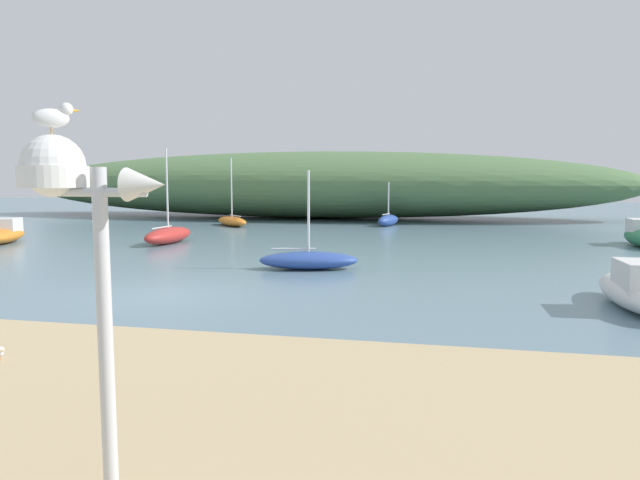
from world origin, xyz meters
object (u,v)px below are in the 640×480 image
Objects in this scene: mast_structure at (71,198)px; sailboat_near_shore at (388,220)px; seagull_on_radar at (53,116)px; sailboat_inner_mooring at (309,260)px; motorboat_far_right at (637,289)px; sailboat_by_sandbar at (168,235)px; sailboat_outer_mooring at (232,221)px; motorboat_west_reach at (4,233)px.

sailboat_near_shore is at bearing 90.46° from mast_structure.
seagull_on_radar reaches higher than sailboat_near_shore.
seagull_on_radar is (-0.13, 0.01, 0.64)m from mast_structure.
mast_structure is at bearing -5.08° from seagull_on_radar.
motorboat_far_right is (8.08, -3.79, 0.14)m from sailboat_inner_mooring.
mast_structure is 0.92× the size of sailboat_inner_mooring.
sailboat_by_sandbar reaches higher than motorboat_far_right.
mast_structure is 20.52m from sailboat_by_sandbar.
mast_structure is 29.25m from sailboat_outer_mooring.
sailboat_inner_mooring is 1.21× the size of sailboat_near_shore.
sailboat_outer_mooring is at bearing 93.75° from sailboat_by_sandbar.
sailboat_by_sandbar is 9.20m from sailboat_outer_mooring.
motorboat_west_reach is (-15.44, -12.45, 0.07)m from sailboat_near_shore.
sailboat_inner_mooring reaches higher than motorboat_far_right.
sailboat_outer_mooring reaches higher than seagull_on_radar.
sailboat_inner_mooring reaches higher than sailboat_near_shore.
sailboat_by_sandbar reaches higher than mast_structure.
sailboat_inner_mooring is at bearing -93.02° from sailboat_near_shore.
sailboat_near_shore is (-0.10, 29.62, -2.93)m from seagull_on_radar.
sailboat_inner_mooring is 0.89× the size of motorboat_far_right.
sailboat_outer_mooring is at bearing -167.62° from sailboat_near_shore.
sailboat_inner_mooring is 16.73m from sailboat_near_shore.
sailboat_by_sandbar reaches higher than sailboat_near_shore.
sailboat_outer_mooring is at bearing 58.32° from motorboat_west_reach.
sailboat_near_shore is 0.66× the size of sailboat_outer_mooring.
sailboat_near_shore is 21.73m from motorboat_far_right.
sailboat_near_shore is at bearing 86.98° from sailboat_inner_mooring.
mast_structure is 11.69m from motorboat_far_right.
seagull_on_radar is at bearing -47.85° from motorboat_west_reach.
sailboat_by_sandbar is at bearing -126.90° from sailboat_near_shore.
mast_structure is 23.37m from motorboat_west_reach.
sailboat_by_sandbar is 1.02× the size of sailboat_outer_mooring.
seagull_on_radar is 23.34m from motorboat_west_reach.
sailboat_near_shore is 0.65× the size of sailboat_by_sandbar.
mast_structure is 9.10× the size of seagull_on_radar.
sailboat_inner_mooring is 9.33m from sailboat_by_sandbar.
sailboat_near_shore is 0.71× the size of motorboat_west_reach.
sailboat_by_sandbar reaches higher than sailboat_inner_mooring.
sailboat_by_sandbar reaches higher than motorboat_west_reach.
sailboat_outer_mooring is (-8.09, 14.74, 0.01)m from sailboat_inner_mooring.
sailboat_outer_mooring reaches higher than motorboat_far_right.
sailboat_outer_mooring is (-9.21, 27.67, -2.33)m from mast_structure.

